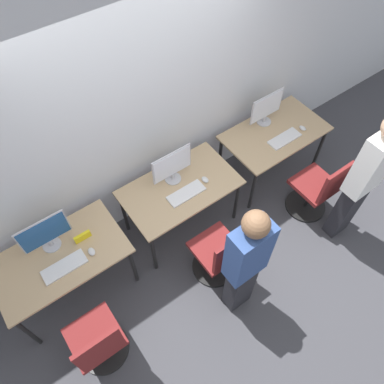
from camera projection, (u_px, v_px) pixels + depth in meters
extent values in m
plane|color=#3D3D42|center=(199.00, 244.00, 4.28)|extent=(20.00, 20.00, 0.00)
cube|color=silver|center=(149.00, 111.00, 3.53)|extent=(12.00, 0.05, 2.80)
cube|color=tan|center=(59.00, 257.00, 3.42)|extent=(1.21, 0.70, 0.02)
cylinder|color=black|center=(28.00, 332.00, 3.38)|extent=(0.04, 0.04, 0.69)
cylinder|color=black|center=(133.00, 266.00, 3.75)|extent=(0.04, 0.04, 0.69)
cylinder|color=black|center=(4.00, 281.00, 3.66)|extent=(0.04, 0.04, 0.69)
cylinder|color=black|center=(105.00, 224.00, 4.04)|extent=(0.04, 0.04, 0.69)
cylinder|color=#B2B2B7|center=(52.00, 245.00, 3.47)|extent=(0.17, 0.17, 0.01)
cylinder|color=#B2B2B7|center=(51.00, 243.00, 3.43)|extent=(0.04, 0.04, 0.08)
cube|color=#B2B2B7|center=(44.00, 232.00, 3.28)|extent=(0.45, 0.01, 0.32)
cube|color=navy|center=(44.00, 233.00, 3.28)|extent=(0.43, 0.01, 0.30)
cube|color=silver|center=(64.00, 267.00, 3.34)|extent=(0.40, 0.15, 0.02)
ellipsoid|color=silver|center=(92.00, 252.00, 3.42)|extent=(0.06, 0.09, 0.03)
cylinder|color=black|center=(104.00, 348.00, 3.61)|extent=(0.48, 0.48, 0.03)
cylinder|color=black|center=(100.00, 343.00, 3.44)|extent=(0.04, 0.04, 0.39)
cube|color=maroon|center=(95.00, 337.00, 3.26)|extent=(0.44, 0.44, 0.05)
cube|color=maroon|center=(100.00, 350.00, 2.96)|extent=(0.40, 0.04, 0.44)
cube|color=tan|center=(180.00, 188.00, 3.87)|extent=(1.21, 0.70, 0.02)
cylinder|color=black|center=(154.00, 253.00, 3.83)|extent=(0.04, 0.04, 0.69)
cylinder|color=black|center=(236.00, 201.00, 4.21)|extent=(0.04, 0.04, 0.69)
cylinder|color=black|center=(124.00, 213.00, 4.12)|extent=(0.04, 0.04, 0.69)
cylinder|color=black|center=(204.00, 167.00, 4.50)|extent=(0.04, 0.04, 0.69)
cylinder|color=#B2B2B7|center=(173.00, 179.00, 3.92)|extent=(0.17, 0.17, 0.01)
cylinder|color=#B2B2B7|center=(173.00, 176.00, 3.88)|extent=(0.04, 0.04, 0.08)
cube|color=#B2B2B7|center=(172.00, 164.00, 3.73)|extent=(0.45, 0.01, 0.32)
cube|color=silver|center=(172.00, 165.00, 3.73)|extent=(0.43, 0.01, 0.30)
cube|color=silver|center=(186.00, 193.00, 3.80)|extent=(0.40, 0.15, 0.02)
ellipsoid|color=silver|center=(205.00, 180.00, 3.90)|extent=(0.06, 0.09, 0.03)
cylinder|color=black|center=(214.00, 266.00, 4.11)|extent=(0.48, 0.48, 0.03)
cylinder|color=black|center=(215.00, 258.00, 3.93)|extent=(0.04, 0.04, 0.39)
cube|color=maroon|center=(216.00, 248.00, 3.75)|extent=(0.44, 0.44, 0.05)
cube|color=maroon|center=(231.00, 252.00, 3.46)|extent=(0.40, 0.04, 0.44)
cube|color=#232328|center=(239.00, 285.00, 3.60)|extent=(0.25, 0.16, 0.76)
cube|color=navy|center=(248.00, 252.00, 3.01)|extent=(0.36, 0.20, 0.66)
sphere|color=brown|center=(256.00, 224.00, 2.66)|extent=(0.22, 0.22, 0.22)
cube|color=tan|center=(275.00, 133.00, 4.33)|extent=(1.21, 0.70, 0.02)
cylinder|color=black|center=(253.00, 191.00, 4.29)|extent=(0.04, 0.04, 0.69)
cylinder|color=black|center=(319.00, 148.00, 4.67)|extent=(0.04, 0.04, 0.69)
cylinder|color=black|center=(220.00, 158.00, 4.58)|extent=(0.04, 0.04, 0.69)
cylinder|color=black|center=(285.00, 121.00, 4.95)|extent=(0.04, 0.04, 0.69)
cylinder|color=#B2B2B7|center=(264.00, 121.00, 4.41)|extent=(0.17, 0.17, 0.01)
cylinder|color=#B2B2B7|center=(264.00, 119.00, 4.38)|extent=(0.04, 0.04, 0.08)
cube|color=#B2B2B7|center=(267.00, 106.00, 4.22)|extent=(0.45, 0.01, 0.32)
cube|color=silver|center=(267.00, 107.00, 4.22)|extent=(0.43, 0.01, 0.30)
cube|color=silver|center=(285.00, 139.00, 4.24)|extent=(0.40, 0.15, 0.02)
ellipsoid|color=silver|center=(303.00, 128.00, 4.33)|extent=(0.06, 0.09, 0.03)
cylinder|color=black|center=(305.00, 205.00, 4.57)|extent=(0.48, 0.48, 0.03)
cylinder|color=black|center=(309.00, 196.00, 4.40)|extent=(0.04, 0.04, 0.39)
cube|color=maroon|center=(314.00, 184.00, 4.22)|extent=(0.44, 0.44, 0.05)
cube|color=maroon|center=(335.00, 183.00, 3.92)|extent=(0.40, 0.04, 0.44)
cube|color=#232328|center=(345.00, 209.00, 4.07)|extent=(0.25, 0.16, 0.82)
cube|color=white|center=(373.00, 164.00, 3.45)|extent=(0.36, 0.20, 0.71)
cube|color=yellow|center=(83.00, 237.00, 3.48)|extent=(0.16, 0.03, 0.08)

